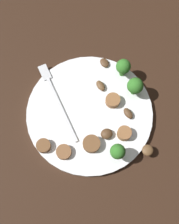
{
  "coord_description": "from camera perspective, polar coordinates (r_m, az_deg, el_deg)",
  "views": [
    {
      "loc": [
        -0.19,
        0.03,
        0.55
      ],
      "look_at": [
        0.0,
        0.0,
        0.01
      ],
      "focal_mm": 46.39,
      "sensor_mm": 36.0,
      "label": 1
    }
  ],
  "objects": [
    {
      "name": "mushroom_3",
      "position": [
        0.55,
        3.41,
        -4.33
      ],
      "size": [
        0.03,
        0.03,
        0.01
      ],
      "primitive_type": "ellipsoid",
      "rotation": [
        0.0,
        0.0,
        4.92
      ],
      "color": "#4C331E",
      "rests_on": "plate"
    },
    {
      "name": "mushroom_2",
      "position": [
        0.61,
        2.97,
        9.67
      ],
      "size": [
        0.03,
        0.02,
        0.01
      ],
      "primitive_type": "ellipsoid",
      "rotation": [
        0.0,
        0.0,
        0.38
      ],
      "color": "#4C331E",
      "rests_on": "plate"
    },
    {
      "name": "plate",
      "position": [
        0.58,
        0.0,
        -0.2
      ],
      "size": [
        0.25,
        0.25,
        0.01
      ],
      "primitive_type": "cylinder",
      "color": "white",
      "rests_on": "ground_plane"
    },
    {
      "name": "sausage_slice_4",
      "position": [
        0.55,
        -9.04,
        -6.59
      ],
      "size": [
        0.04,
        0.04,
        0.01
      ],
      "primitive_type": "cylinder",
      "rotation": [
        0.0,
        0.0,
        2.12
      ],
      "color": "brown",
      "rests_on": "plate"
    },
    {
      "name": "sausage_slice_1",
      "position": [
        0.57,
        4.62,
        2.27
      ],
      "size": [
        0.04,
        0.04,
        0.01
      ],
      "primitive_type": "cylinder",
      "rotation": [
        0.0,
        0.0,
        0.51
      ],
      "color": "brown",
      "rests_on": "plate"
    },
    {
      "name": "broccoli_floret_2",
      "position": [
        0.57,
        8.98,
        5.08
      ],
      "size": [
        0.03,
        0.03,
        0.05
      ],
      "color": "#347525",
      "rests_on": "plate"
    },
    {
      "name": "sausage_slice_2",
      "position": [
        0.55,
        -5.09,
        -7.86
      ],
      "size": [
        0.04,
        0.04,
        0.01
      ],
      "primitive_type": "cylinder",
      "rotation": [
        0.0,
        0.0,
        0.91
      ],
      "color": "brown",
      "rests_on": "plate"
    },
    {
      "name": "broccoli_floret_0",
      "position": [
        0.52,
        5.57,
        -7.8
      ],
      "size": [
        0.03,
        0.03,
        0.05
      ],
      "color": "#347525",
      "rests_on": "plate"
    },
    {
      "name": "fork",
      "position": [
        0.59,
        -6.7,
        3.18
      ],
      "size": [
        0.18,
        0.06,
        0.0
      ],
      "rotation": [
        0.0,
        0.0,
        0.28
      ],
      "color": "silver",
      "rests_on": "plate"
    },
    {
      "name": "broccoli_floret_1",
      "position": [
        0.58,
        6.67,
        8.82
      ],
      "size": [
        0.03,
        0.03,
        0.05
      ],
      "color": "#347525",
      "rests_on": "plate"
    },
    {
      "name": "sausage_slice_3",
      "position": [
        0.55,
        0.4,
        -6.31
      ],
      "size": [
        0.04,
        0.04,
        0.01
      ],
      "primitive_type": "cylinder",
      "rotation": [
        0.0,
        0.0,
        1.87
      ],
      "color": "brown",
      "rests_on": "plate"
    },
    {
      "name": "mushroom_5",
      "position": [
        0.59,
        2.2,
        5.22
      ],
      "size": [
        0.03,
        0.02,
        0.01
      ],
      "primitive_type": "ellipsoid",
      "rotation": [
        0.0,
        0.0,
        0.37
      ],
      "color": "brown",
      "rests_on": "plate"
    },
    {
      "name": "mushroom_0",
      "position": [
        0.57,
        7.64,
        -0.26
      ],
      "size": [
        0.03,
        0.02,
        0.01
      ],
      "primitive_type": "ellipsoid",
      "rotation": [
        0.0,
        0.0,
        3.54
      ],
      "color": "#4C331E",
      "rests_on": "plate"
    },
    {
      "name": "ground_plane",
      "position": [
        0.58,
        0.0,
        -0.39
      ],
      "size": [
        1.4,
        1.4,
        0.0
      ],
      "primitive_type": "plane",
      "color": "black"
    },
    {
      "name": "sausage_slice_0",
      "position": [
        0.55,
        6.86,
        -4.19
      ],
      "size": [
        0.04,
        0.04,
        0.02
      ],
      "primitive_type": "cylinder",
      "rotation": [
        0.0,
        0.0,
        2.21
      ],
      "color": "brown",
      "rests_on": "plate"
    },
    {
      "name": "mushroom_1",
      "position": [
        0.56,
        11.38,
        -7.39
      ],
      "size": [
        0.03,
        0.03,
        0.01
      ],
      "primitive_type": "ellipsoid",
      "rotation": [
        0.0,
        0.0,
        0.85
      ],
      "color": "brown",
      "rests_on": "plate"
    }
  ]
}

